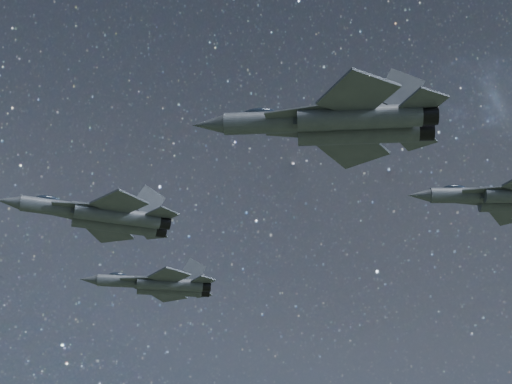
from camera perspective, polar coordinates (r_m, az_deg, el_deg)
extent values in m
cylinder|color=#363C44|center=(75.33, -14.12, -1.14)|extent=(7.18, 2.39, 1.49)
cone|color=#363C44|center=(75.35, -17.56, -0.65)|extent=(2.44, 1.62, 1.33)
ellipsoid|color=#1B2431|center=(75.63, -14.91, -0.54)|extent=(2.38, 1.29, 0.73)
cube|color=#363C44|center=(75.60, -10.40, -1.70)|extent=(7.93, 2.44, 1.24)
cylinder|color=#363C44|center=(74.60, -10.04, -1.72)|extent=(8.12, 2.52, 1.49)
cylinder|color=#363C44|center=(76.30, -10.25, -2.33)|extent=(8.12, 2.52, 1.49)
cylinder|color=black|center=(75.15, -6.74, -2.18)|extent=(1.41, 1.52, 1.37)
cylinder|color=black|center=(76.85, -7.02, -2.77)|extent=(1.41, 1.52, 1.37)
cube|color=#363C44|center=(74.19, -12.73, -0.98)|extent=(5.01, 1.35, 0.11)
cube|color=#363C44|center=(76.50, -12.94, -1.81)|extent=(5.03, 2.57, 0.11)
cube|color=#363C44|center=(72.63, -9.91, -0.81)|extent=(5.40, 5.46, 0.19)
cube|color=#363C44|center=(78.43, -10.62, -2.87)|extent=(4.99, 5.23, 0.19)
cube|color=#363C44|center=(74.08, -6.83, -1.61)|extent=(3.19, 3.22, 0.14)
cube|color=#363C44|center=(77.98, -7.47, -2.98)|extent=(2.93, 3.04, 0.14)
cube|color=#363C44|center=(75.51, -7.83, -0.71)|extent=(3.32, 0.54, 3.39)
cube|color=#363C44|center=(77.61, -8.15, -1.48)|extent=(3.27, 0.85, 3.39)
cylinder|color=#363C44|center=(88.46, -9.40, -6.43)|extent=(6.39, 1.60, 1.34)
cone|color=#363C44|center=(88.73, -12.07, -6.25)|extent=(2.10, 1.28, 1.20)
ellipsoid|color=#1B2431|center=(88.75, -10.04, -6.00)|extent=(2.07, 0.98, 0.66)
cube|color=#363C44|center=(88.38, -6.51, -6.64)|extent=(7.07, 1.57, 1.11)
cylinder|color=#363C44|center=(87.44, -6.28, -6.69)|extent=(7.24, 1.63, 1.34)
cylinder|color=#363C44|center=(89.04, -6.31, -7.08)|extent=(7.24, 1.63, 1.34)
cylinder|color=black|center=(87.59, -3.68, -6.83)|extent=(1.16, 1.28, 1.23)
cylinder|color=black|center=(89.18, -3.77, -7.23)|extent=(1.16, 1.28, 1.23)
cube|color=#363C44|center=(87.30, -8.40, -6.28)|extent=(4.55, 1.95, 0.10)
cube|color=#363C44|center=(89.46, -8.41, -6.83)|extent=(4.55, 1.60, 0.10)
cube|color=#363C44|center=(85.59, -6.34, -6.08)|extent=(4.65, 4.81, 0.17)
cube|color=#363C44|center=(91.03, -6.46, -7.43)|extent=(4.77, 4.88, 0.17)
cube|color=#363C44|center=(86.59, -3.85, -6.45)|extent=(2.74, 2.81, 0.13)
cube|color=#363C44|center=(90.26, -4.03, -7.36)|extent=(2.81, 2.86, 0.13)
cube|color=#363C44|center=(87.92, -4.59, -5.74)|extent=(2.97, 0.50, 3.05)
cube|color=#363C44|center=(89.90, -4.68, -6.26)|extent=(2.98, 0.41, 3.05)
cylinder|color=#363C44|center=(60.01, 1.55, 5.09)|extent=(8.28, 3.58, 1.71)
cone|color=#363C44|center=(60.39, -3.46, 4.91)|extent=(2.92, 2.11, 1.53)
ellipsoid|color=#1B2431|center=(60.51, 0.29, 5.70)|extent=(2.81, 1.73, 0.84)
cube|color=#363C44|center=(60.08, 7.02, 5.21)|extent=(9.12, 3.72, 1.42)
cylinder|color=#363C44|center=(58.93, 7.51, 5.40)|extent=(9.35, 3.84, 1.71)
cylinder|color=#363C44|center=(60.77, 7.41, 4.27)|extent=(9.35, 3.84, 1.71)
cylinder|color=black|center=(59.52, 12.38, 5.50)|extent=(1.76, 1.87, 1.58)
cylinder|color=black|center=(61.34, 12.13, 4.38)|extent=(1.76, 1.87, 1.58)
cube|color=#363C44|center=(58.68, 3.43, 5.84)|extent=(5.68, 3.47, 0.13)
cube|color=#363C44|center=(61.16, 3.47, 4.29)|extent=(5.75, 1.47, 0.13)
cube|color=#363C44|center=(56.87, 7.41, 7.04)|extent=(5.44, 5.78, 0.22)
cube|color=#363C44|center=(63.10, 7.09, 3.16)|extent=(6.28, 6.27, 0.22)
cube|color=#363C44|center=(58.40, 12.11, 6.45)|extent=(3.19, 3.34, 0.16)
cube|color=#363C44|center=(62.59, 11.55, 3.84)|extent=(3.72, 3.72, 0.16)
cube|color=#363C44|center=(60.19, 10.45, 7.27)|extent=(3.67, 1.37, 3.90)
cube|color=#363C44|center=(62.44, 10.21, 5.82)|extent=(3.80, 0.77, 3.90)
cylinder|color=#363C44|center=(73.18, 15.12, -0.24)|extent=(6.83, 2.53, 1.41)
cone|color=#363C44|center=(72.17, 11.80, -0.24)|extent=(2.35, 1.62, 1.27)
ellipsoid|color=#1B2431|center=(73.21, 14.24, 0.23)|extent=(2.28, 1.30, 0.70)
cube|color=#363C44|center=(72.54, 16.60, 0.13)|extent=(4.75, 2.60, 0.11)
cube|color=#363C44|center=(74.61, 16.12, -0.75)|extent=(4.72, 1.09, 0.11)
cube|color=#363C44|center=(77.08, 18.13, -1.48)|extent=(5.15, 5.19, 0.18)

